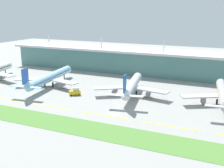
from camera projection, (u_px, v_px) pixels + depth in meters
The scene contains 12 objects.
ground_plane at pixel (114, 114), 154.28m from camera, with size 600.00×600.00×0.00m, color gray.
terminal_building at pixel (165, 63), 242.11m from camera, with size 288.00×34.00×29.06m.
airliner_near_middle at pixel (49, 78), 207.52m from camera, with size 48.33×69.04×18.90m.
airliner_center at pixel (132, 86), 185.82m from camera, with size 47.81×59.23×18.90m.
airliner_far_middle at pixel (223, 94), 167.31m from camera, with size 48.34×61.66×18.90m.
taxiway_stripe_west at pixel (6, 99), 179.45m from camera, with size 28.00×0.70×0.04m, color yellow.
taxiway_stripe_mid_west at pixel (52, 107), 165.77m from camera, with size 28.00×0.70×0.04m, color yellow.
taxiway_stripe_centre at pixel (106, 116), 152.09m from camera, with size 28.00×0.70×0.04m, color yellow.
taxiway_stripe_mid_east at pixel (171, 126), 138.41m from camera, with size 28.00×0.70×0.04m, color yellow.
grass_verge at pixel (94, 130), 134.47m from camera, with size 300.00×18.00×0.10m, color #518438.
fuel_truck at pixel (75, 92), 187.55m from camera, with size 7.21×6.58×4.95m.
baggage_cart at pixel (76, 93), 188.61m from camera, with size 3.84×3.79×2.48m.
Camera 1 is at (59.30, -132.65, 54.27)m, focal length 46.92 mm.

